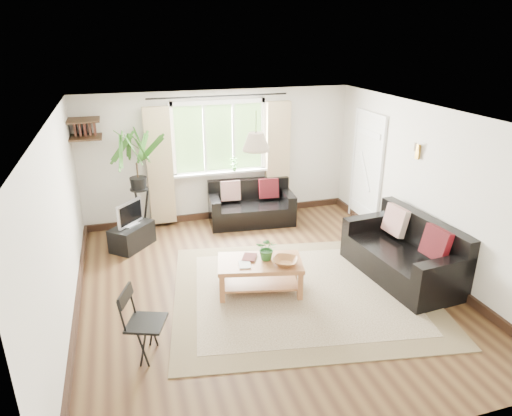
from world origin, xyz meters
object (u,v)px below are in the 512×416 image
object	(u,v)px
sofa_right	(402,250)
coffee_table	(260,276)
palm_stand	(139,184)
sofa_back	(251,204)
folding_chair	(146,324)
tv_stand	(132,236)

from	to	relation	value
sofa_right	coffee_table	bearing A→B (deg)	-100.97
sofa_right	palm_stand	xyz separation A→B (m)	(-3.49, 2.60, 0.50)
sofa_back	sofa_right	world-z (taller)	sofa_right
folding_chair	sofa_back	bearing A→B (deg)	-12.23
sofa_back	tv_stand	size ratio (longest dim) A/B	2.12
sofa_right	folding_chair	size ratio (longest dim) A/B	2.18
sofa_right	folding_chair	world-z (taller)	sofa_right
tv_stand	palm_stand	bearing A→B (deg)	19.10
tv_stand	folding_chair	distance (m)	2.86
sofa_right	tv_stand	size ratio (longest dim) A/B	2.48
sofa_back	folding_chair	size ratio (longest dim) A/B	1.86
sofa_back	sofa_right	xyz separation A→B (m)	(1.51, -2.58, 0.06)
sofa_back	palm_stand	size ratio (longest dim) A/B	0.83
folding_chair	coffee_table	bearing A→B (deg)	-38.67
sofa_back	tv_stand	distance (m)	2.23
coffee_table	folding_chair	bearing A→B (deg)	-149.40
palm_stand	folding_chair	size ratio (longest dim) A/B	2.25
sofa_right	tv_stand	world-z (taller)	sofa_right
coffee_table	palm_stand	distance (m)	2.87
palm_stand	coffee_table	bearing A→B (deg)	-59.43
coffee_table	tv_stand	bearing A→B (deg)	129.94
sofa_back	tv_stand	bearing A→B (deg)	-162.81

